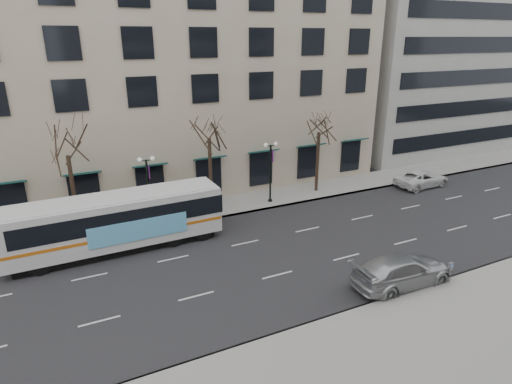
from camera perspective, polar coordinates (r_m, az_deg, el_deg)
ground at (r=27.46m, az=0.55°, el=-8.78°), size 160.00×160.00×0.00m
sidewalk_far at (r=36.78m, az=1.31°, el=-0.93°), size 80.00×4.00×0.15m
building_hotel at (r=43.44m, az=-14.98°, el=17.77°), size 40.00×20.00×24.00m
tree_far_left at (r=31.04m, az=-24.04°, el=6.15°), size 3.60×3.60×8.34m
tree_far_mid at (r=32.79m, az=-6.33°, el=8.79°), size 3.60×3.60×8.55m
tree_far_right at (r=37.36m, az=8.46°, el=9.32°), size 3.60×3.60×8.06m
lamp_post_left at (r=31.99m, az=-14.13°, el=0.64°), size 1.22×0.45×5.21m
lamp_post_right at (r=35.18m, az=1.95°, el=3.02°), size 1.22×0.45×5.21m
city_bus at (r=29.15m, az=-17.96°, el=-3.63°), size 13.65×3.20×3.69m
silver_car at (r=25.72m, az=18.89°, el=-9.86°), size 6.12×2.62×1.76m
white_pickup at (r=42.79m, az=21.23°, el=1.68°), size 5.50×2.74×1.50m
pay_station at (r=26.77m, az=24.51°, el=-9.18°), size 0.25×0.17×1.15m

